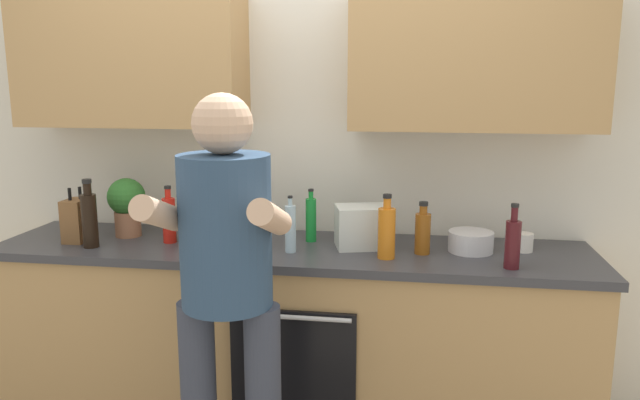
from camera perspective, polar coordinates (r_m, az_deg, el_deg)
back_wall_unit at (r=3.08m, az=-1.95°, el=7.71°), size 4.00×0.38×2.50m
counter at (r=3.06m, az=-2.76°, el=-12.48°), size 2.84×0.67×0.90m
person_standing at (r=2.30m, az=-8.76°, el=-6.95°), size 0.49×0.45×1.64m
bottle_hotsauce at (r=3.04m, az=-13.97°, el=-1.73°), size 0.06×0.06×0.28m
bottle_syrup at (r=2.80m, az=9.60°, el=-2.96°), size 0.07×0.07×0.24m
bottle_wine at (r=2.67m, az=17.62°, el=-3.83°), size 0.06×0.06×0.28m
bottle_soda at (r=2.97m, az=-0.85°, el=-1.78°), size 0.05×0.05×0.26m
bottle_juice at (r=2.71m, az=6.26°, el=-2.97°), size 0.08×0.08×0.29m
bottle_vinegar at (r=2.88m, az=-6.36°, el=-2.28°), size 0.07×0.07×0.29m
bottle_water at (r=2.79m, az=-2.79°, el=-2.65°), size 0.05×0.05×0.26m
bottle_soy at (r=3.06m, az=-20.80°, el=-1.62°), size 0.07×0.07×0.33m
cup_coffee at (r=2.97m, az=18.53°, el=-3.77°), size 0.09×0.09×0.09m
mixing_bowl at (r=2.89m, az=13.95°, el=-3.80°), size 0.21×0.21×0.09m
knife_block at (r=3.20m, az=-21.83°, el=-1.77°), size 0.10×0.14×0.27m
potted_herb at (r=3.21m, az=-17.67°, el=-0.29°), size 0.19×0.19×0.30m
grocery_bag_rice at (r=2.95m, az=-10.18°, el=-2.08°), size 0.20×0.22×0.22m
grocery_bag_produce at (r=2.88m, az=3.95°, el=-2.51°), size 0.28×0.24×0.20m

